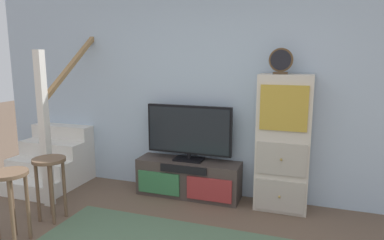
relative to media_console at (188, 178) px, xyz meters
name	(u,v)px	position (x,y,z in m)	size (l,w,h in m)	color
back_wall	(218,87)	(0.30, 0.27, 1.12)	(6.40, 0.12, 2.70)	#A8BCD1
media_console	(188,178)	(0.00, 0.00, 0.00)	(1.29, 0.38, 0.46)	#423833
television	(189,131)	(0.00, 0.02, 0.59)	(1.07, 0.22, 0.69)	black
side_cabinet	(283,144)	(1.12, 0.01, 0.54)	(0.58, 0.38, 1.54)	beige
desk_clock	(281,61)	(1.06, 0.00, 1.45)	(0.25, 0.08, 0.28)	#4C3823
staircase	(61,153)	(-1.94, 0.01, 0.14)	(1.00, 1.36, 2.20)	silver
bar_stool_near	(10,190)	(-1.18, -1.57, 0.29)	(0.34, 0.34, 0.69)	brown
bar_stool_far	(50,174)	(-1.17, -1.07, 0.28)	(0.34, 0.34, 0.68)	brown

